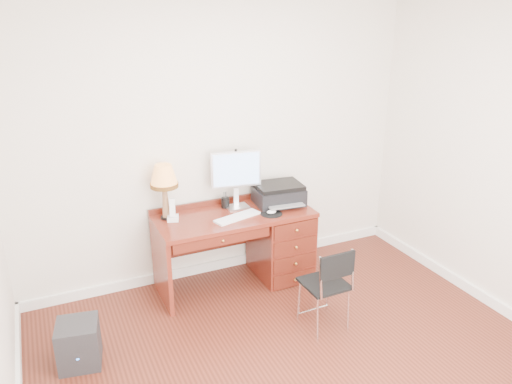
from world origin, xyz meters
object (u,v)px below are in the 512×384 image
monitor (236,172)px  phone (173,214)px  desk (264,239)px  leg_lamp (164,179)px  chair (328,281)px  printer (279,194)px  equipment_box (79,344)px

monitor → phone: bearing=-164.8°
desk → monitor: monitor is taller
leg_lamp → chair: bearing=-48.5°
printer → equipment_box: printer is taller
desk → monitor: bearing=146.1°
desk → chair: size_ratio=1.97×
leg_lamp → equipment_box: leg_lamp is taller
leg_lamp → equipment_box: size_ratio=1.47×
monitor → chair: monitor is taller
chair → printer: bearing=85.0°
desk → printer: size_ratio=3.01×
monitor → leg_lamp: (-0.70, 0.00, 0.03)m
leg_lamp → monitor: bearing=-0.1°
leg_lamp → equipment_box: (-0.93, -0.77, -0.96)m
printer → leg_lamp: size_ratio=0.95×
monitor → leg_lamp: size_ratio=1.08×
monitor → phone: monitor is taller
chair → phone: bearing=131.3°
chair → equipment_box: chair is taller
desk → monitor: (-0.23, 0.16, 0.69)m
desk → printer: printer is taller
desk → chair: 1.02m
phone → equipment_box: phone is taller
phone → chair: phone is taller
equipment_box → phone: bearing=45.9°
equipment_box → chair: bearing=-1.3°
phone → chair: 1.53m
equipment_box → desk: bearing=28.5°
phone → equipment_box: size_ratio=0.60×
monitor → equipment_box: (-1.63, -0.77, -0.93)m
chair → equipment_box: bearing=167.6°
monitor → printer: bearing=-3.9°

